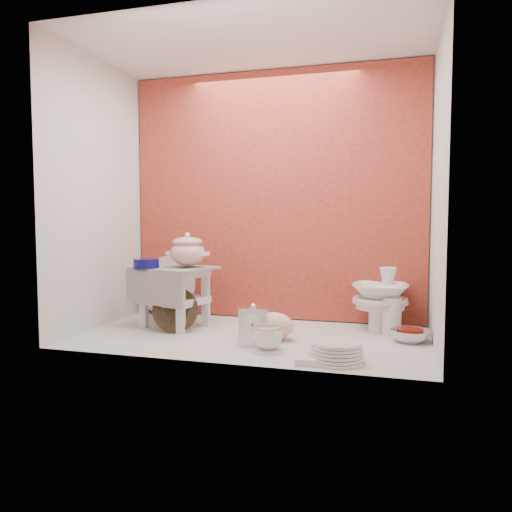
# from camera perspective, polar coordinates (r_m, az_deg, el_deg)

# --- Properties ---
(ground) EXTENTS (1.80, 1.80, 0.00)m
(ground) POSITION_cam_1_polar(r_m,az_deg,el_deg) (2.63, -0.55, -9.18)
(ground) COLOR silver
(ground) RESTS_ON ground
(niche_shell) EXTENTS (1.86, 1.03, 1.53)m
(niche_shell) POSITION_cam_1_polar(r_m,az_deg,el_deg) (2.75, 0.53, 10.90)
(niche_shell) COLOR #C23F30
(niche_shell) RESTS_ON ground
(step_stool) EXTENTS (0.48, 0.44, 0.34)m
(step_stool) POSITION_cam_1_polar(r_m,az_deg,el_deg) (2.87, -9.25, -4.65)
(step_stool) COLOR silver
(step_stool) RESTS_ON ground
(soup_tureen) EXTENTS (0.30, 0.30, 0.20)m
(soup_tureen) POSITION_cam_1_polar(r_m,az_deg,el_deg) (2.81, -7.81, 0.70)
(soup_tureen) COLOR white
(soup_tureen) RESTS_ON step_stool
(cobalt_bowl) EXTENTS (0.18, 0.18, 0.05)m
(cobalt_bowl) POSITION_cam_1_polar(r_m,az_deg,el_deg) (2.81, -12.42, -0.83)
(cobalt_bowl) COLOR #0A0B51
(cobalt_bowl) RESTS_ON step_stool
(floral_platter) EXTENTS (0.38, 0.11, 0.38)m
(floral_platter) POSITION_cam_1_polar(r_m,az_deg,el_deg) (3.25, -10.09, -3.31)
(floral_platter) COLOR silver
(floral_platter) RESTS_ON ground
(blue_white_vase) EXTENTS (0.27, 0.27, 0.28)m
(blue_white_vase) POSITION_cam_1_polar(r_m,az_deg,el_deg) (3.14, -9.28, -4.43)
(blue_white_vase) COLOR white
(blue_white_vase) RESTS_ON ground
(lacquer_tray) EXTENTS (0.27, 0.17, 0.24)m
(lacquer_tray) POSITION_cam_1_polar(r_m,az_deg,el_deg) (2.75, -9.20, -6.10)
(lacquer_tray) COLOR black
(lacquer_tray) RESTS_ON ground
(mantel_clock) EXTENTS (0.14, 0.07, 0.20)m
(mantel_clock) POSITION_cam_1_polar(r_m,az_deg,el_deg) (2.42, -0.31, -7.92)
(mantel_clock) COLOR silver
(mantel_clock) RESTS_ON ground
(plush_pig) EXTENTS (0.26, 0.18, 0.15)m
(plush_pig) POSITION_cam_1_polar(r_m,az_deg,el_deg) (2.55, 2.09, -7.91)
(plush_pig) COLOR beige
(plush_pig) RESTS_ON ground
(teacup_saucer) EXTENTS (0.17, 0.17, 0.01)m
(teacup_saucer) POSITION_cam_1_polar(r_m,az_deg,el_deg) (2.35, 1.35, -10.69)
(teacup_saucer) COLOR white
(teacup_saucer) RESTS_ON ground
(gold_rim_teacup) EXTENTS (0.17, 0.17, 0.11)m
(gold_rim_teacup) POSITION_cam_1_polar(r_m,az_deg,el_deg) (2.34, 1.35, -9.28)
(gold_rim_teacup) COLOR white
(gold_rim_teacup) RESTS_ON teacup_saucer
(lattice_dish) EXTENTS (0.22, 0.22, 0.03)m
(lattice_dish) POSITION_cam_1_polar(r_m,az_deg,el_deg) (2.21, 7.41, -11.44)
(lattice_dish) COLOR white
(lattice_dish) RESTS_ON ground
(dinner_plate_stack) EXTENTS (0.27, 0.27, 0.09)m
(dinner_plate_stack) POSITION_cam_1_polar(r_m,az_deg,el_deg) (2.20, 9.18, -10.71)
(dinner_plate_stack) COLOR white
(dinner_plate_stack) RESTS_ON ground
(crystal_bowl) EXTENTS (0.24, 0.24, 0.06)m
(crystal_bowl) POSITION_cam_1_polar(r_m,az_deg,el_deg) (2.63, 17.17, -8.70)
(crystal_bowl) COLOR silver
(crystal_bowl) RESTS_ON ground
(clear_glass_vase) EXTENTS (0.12, 0.12, 0.20)m
(clear_glass_vase) POSITION_cam_1_polar(r_m,az_deg,el_deg) (2.75, 15.25, -6.65)
(clear_glass_vase) COLOR silver
(clear_glass_vase) RESTS_ON ground
(porcelain_tower) EXTENTS (0.32, 0.32, 0.35)m
(porcelain_tower) POSITION_cam_1_polar(r_m,az_deg,el_deg) (2.83, 13.99, -4.75)
(porcelain_tower) COLOR white
(porcelain_tower) RESTS_ON ground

